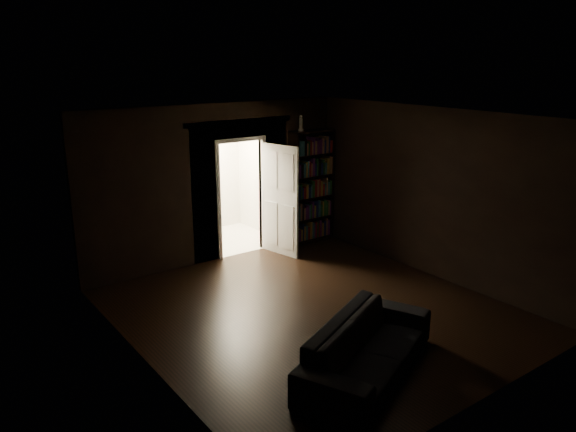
% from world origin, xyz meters
% --- Properties ---
extents(ground, '(5.50, 5.50, 0.00)m').
position_xyz_m(ground, '(0.00, 0.00, 0.00)').
color(ground, black).
rests_on(ground, ground).
extents(room_walls, '(5.02, 5.61, 2.84)m').
position_xyz_m(room_walls, '(-0.01, 1.07, 1.68)').
color(room_walls, black).
rests_on(room_walls, ground).
extents(kitchen_alcove, '(2.20, 1.80, 2.60)m').
position_xyz_m(kitchen_alcove, '(0.50, 3.87, 1.21)').
color(kitchen_alcove, beige).
rests_on(kitchen_alcove, ground).
extents(sofa, '(2.42, 1.79, 0.86)m').
position_xyz_m(sofa, '(-0.53, -1.62, 0.43)').
color(sofa, black).
rests_on(sofa, ground).
extents(bookshelf, '(0.93, 0.44, 2.20)m').
position_xyz_m(bookshelf, '(2.00, 2.59, 1.10)').
color(bookshelf, black).
rests_on(bookshelf, ground).
extents(refrigerator, '(0.95, 0.91, 1.65)m').
position_xyz_m(refrigerator, '(0.12, 4.03, 0.82)').
color(refrigerator, white).
rests_on(refrigerator, ground).
extents(door, '(0.22, 0.84, 2.05)m').
position_xyz_m(door, '(1.06, 2.31, 1.02)').
color(door, white).
rests_on(door, ground).
extents(figurine, '(0.11, 0.11, 0.30)m').
position_xyz_m(figurine, '(1.78, 2.65, 2.35)').
color(figurine, white).
rests_on(figurine, bookshelf).
extents(bottles, '(0.59, 0.18, 0.24)m').
position_xyz_m(bottles, '(0.13, 3.95, 1.77)').
color(bottles, black).
rests_on(bottles, refrigerator).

